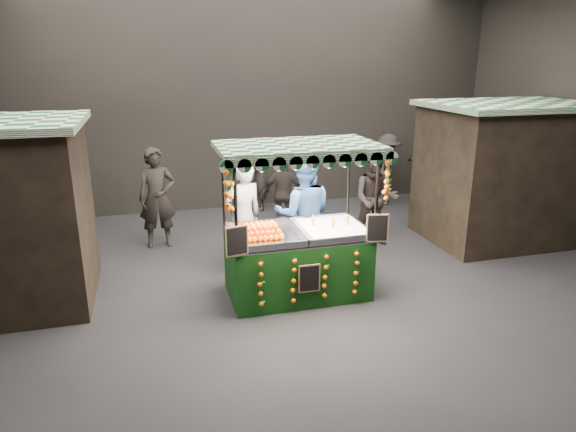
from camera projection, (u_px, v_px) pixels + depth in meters
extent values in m
plane|color=black|center=(305.00, 296.00, 7.57)|extent=(12.00, 12.00, 0.00)
cube|color=black|center=(240.00, 98.00, 11.42)|extent=(12.00, 0.10, 5.00)
cube|color=black|center=(504.00, 175.00, 9.69)|extent=(2.80, 2.00, 2.50)
cube|color=#114E1F|center=(513.00, 105.00, 9.30)|extent=(3.00, 2.20, 0.10)
cube|color=black|center=(297.00, 265.00, 7.53)|extent=(2.00, 1.09, 0.91)
cube|color=#AAADB1|center=(297.00, 235.00, 7.39)|extent=(2.00, 1.09, 0.04)
cylinder|color=black|center=(237.00, 243.00, 6.62)|extent=(0.05, 0.05, 2.18)
cylinder|color=black|center=(375.00, 230.00, 7.11)|extent=(0.05, 0.05, 2.18)
cylinder|color=black|center=(225.00, 219.00, 7.57)|extent=(0.05, 0.05, 2.18)
cylinder|color=black|center=(347.00, 209.00, 8.06)|extent=(0.05, 0.05, 2.18)
cube|color=#114E1F|center=(298.00, 147.00, 7.00)|extent=(2.22, 1.32, 0.07)
cube|color=white|center=(333.00, 228.00, 7.51)|extent=(0.89, 0.98, 0.07)
cube|color=black|center=(237.00, 241.00, 6.55)|extent=(0.31, 0.09, 0.40)
cube|color=black|center=(377.00, 228.00, 7.05)|extent=(0.31, 0.09, 0.40)
cube|color=black|center=(309.00, 278.00, 6.98)|extent=(0.31, 0.02, 0.40)
imported|color=gray|center=(243.00, 218.00, 8.19)|extent=(0.78, 0.64, 1.86)
imported|color=navy|center=(304.00, 215.00, 8.16)|extent=(1.12, 0.97, 1.96)
imported|color=black|center=(157.00, 198.00, 9.34)|extent=(0.70, 0.48, 1.85)
imported|color=black|center=(375.00, 199.00, 9.44)|extent=(1.04, 0.93, 1.76)
imported|color=#2A2422|center=(284.00, 194.00, 10.26)|extent=(0.95, 0.55, 1.52)
imported|color=black|center=(387.00, 169.00, 12.14)|extent=(1.10, 1.24, 1.67)
imported|color=#2C2524|center=(16.00, 203.00, 9.44)|extent=(0.93, 0.78, 1.62)
imported|color=#2C2524|center=(443.00, 167.00, 11.89)|extent=(1.66, 1.57, 1.87)
imported|color=black|center=(260.00, 175.00, 11.65)|extent=(0.48, 0.64, 1.61)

